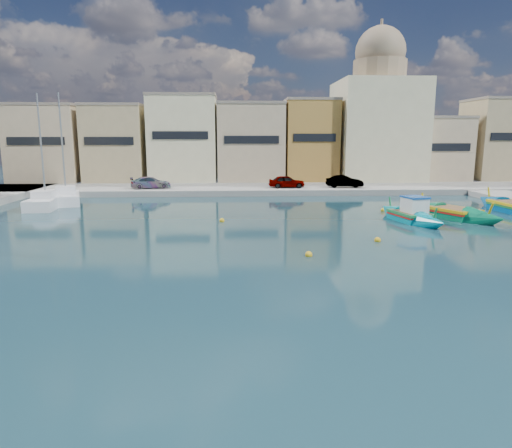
# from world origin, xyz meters

# --- Properties ---
(ground) EXTENTS (160.00, 160.00, 0.00)m
(ground) POSITION_xyz_m (0.00, 0.00, 0.00)
(ground) COLOR #112A35
(ground) RESTS_ON ground
(north_quay) EXTENTS (80.00, 8.00, 0.60)m
(north_quay) POSITION_xyz_m (0.00, 32.00, 0.30)
(north_quay) COLOR gray
(north_quay) RESTS_ON ground
(north_townhouses) EXTENTS (83.20, 7.87, 10.19)m
(north_townhouses) POSITION_xyz_m (6.68, 39.36, 5.00)
(north_townhouses) COLOR tan
(north_townhouses) RESTS_ON ground
(church_block) EXTENTS (10.00, 10.00, 19.10)m
(church_block) POSITION_xyz_m (10.00, 40.00, 8.41)
(church_block) COLOR beige
(church_block) RESTS_ON ground
(parked_cars) EXTENTS (24.44, 2.50, 1.28)m
(parked_cars) POSITION_xyz_m (-5.67, 30.50, 1.22)
(parked_cars) COLOR #4C1919
(parked_cars) RESTS_ON north_quay
(luzzu_blue_cabin) EXTENTS (3.38, 7.99, 2.75)m
(luzzu_blue_cabin) POSITION_xyz_m (4.63, 13.94, 0.34)
(luzzu_blue_cabin) COLOR #008CA1
(luzzu_blue_cabin) RESTS_ON ground
(luzzu_green) EXTENTS (5.28, 8.49, 2.63)m
(luzzu_green) POSITION_xyz_m (8.24, 15.00, 0.28)
(luzzu_green) COLOR #0A704B
(luzzu_green) RESTS_ON ground
(yacht_north) EXTENTS (4.56, 8.07, 10.39)m
(yacht_north) POSITION_xyz_m (-23.27, 25.45, 0.41)
(yacht_north) COLOR white
(yacht_north) RESTS_ON ground
(yacht_midnorth) EXTENTS (2.88, 7.28, 10.06)m
(yacht_midnorth) POSITION_xyz_m (-23.66, 22.57, 0.40)
(yacht_midnorth) COLOR white
(yacht_midnorth) RESTS_ON ground
(mooring_buoys) EXTENTS (20.20, 22.78, 0.36)m
(mooring_buoys) POSITION_xyz_m (0.71, 6.92, 0.08)
(mooring_buoys) COLOR yellow
(mooring_buoys) RESTS_ON ground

